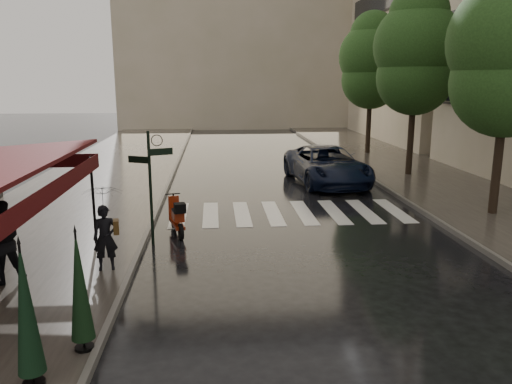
{
  "coord_description": "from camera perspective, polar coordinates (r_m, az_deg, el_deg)",
  "views": [
    {
      "loc": [
        0.51,
        -10.15,
        4.38
      ],
      "look_at": [
        1.63,
        3.08,
        1.4
      ],
      "focal_mm": 35.0,
      "sensor_mm": 36.0,
      "label": 1
    }
  ],
  "objects": [
    {
      "name": "pedestrian_with_umbrella",
      "position": [
        11.69,
        -17.07,
        -1.18
      ],
      "size": [
        1.04,
        1.05,
        2.37
      ],
      "rotation": [
        0.0,
        0.0,
        0.18
      ],
      "color": "black",
      "rests_on": "sidewalk_near"
    },
    {
      "name": "parked_car",
      "position": [
        21.77,
        8.07,
        3.07
      ],
      "size": [
        3.21,
        6.0,
        1.6
      ],
      "primitive_type": "imported",
      "rotation": [
        0.0,
        0.0,
        0.1
      ],
      "color": "black",
      "rests_on": "ground"
    },
    {
      "name": "curb_near",
      "position": [
        22.66,
        -9.7,
        1.51
      ],
      "size": [
        0.12,
        60.0,
        0.16
      ],
      "primitive_type": "cube",
      "color": "#595651",
      "rests_on": "ground"
    },
    {
      "name": "signpost",
      "position": [
        13.51,
        -11.98,
        1.49
      ],
      "size": [
        1.17,
        0.29,
        3.1
      ],
      "color": "black",
      "rests_on": "ground"
    },
    {
      "name": "parasol_front",
      "position": [
        7.77,
        -24.81,
        -12.07
      ],
      "size": [
        0.39,
        0.39,
        2.17
      ],
      "color": "black",
      "rests_on": "sidewalk_near"
    },
    {
      "name": "backdrop_building",
      "position": [
        48.55,
        -1.96,
        19.3
      ],
      "size": [
        22.0,
        6.0,
        20.0
      ],
      "primitive_type": "cube",
      "color": "tan",
      "rests_on": "ground"
    },
    {
      "name": "ground",
      "position": [
        11.07,
        -7.19,
        -10.77
      ],
      "size": [
        120.0,
        120.0,
        0.0
      ],
      "primitive_type": "plane",
      "color": "black",
      "rests_on": "ground"
    },
    {
      "name": "sidewalk_near",
      "position": [
        23.12,
        -17.25,
        1.31
      ],
      "size": [
        6.0,
        60.0,
        0.12
      ],
      "primitive_type": "cube",
      "color": "#38332D",
      "rests_on": "ground"
    },
    {
      "name": "tree_far",
      "position": [
        30.59,
        13.08,
        14.36
      ],
      "size": [
        3.8,
        3.8,
        8.16
      ],
      "color": "black",
      "rests_on": "sidewalk_far"
    },
    {
      "name": "parasol_back",
      "position": [
        8.47,
        -19.53,
        -10.1
      ],
      "size": [
        0.38,
        0.38,
        2.03
      ],
      "color": "black",
      "rests_on": "sidewalk_near"
    },
    {
      "name": "curb_far",
      "position": [
        23.61,
        12.37,
        1.85
      ],
      "size": [
        0.12,
        60.0,
        0.16
      ],
      "primitive_type": "cube",
      "color": "#595651",
      "rests_on": "ground"
    },
    {
      "name": "tree_mid",
      "position": [
        23.94,
        17.87,
        14.97
      ],
      "size": [
        3.8,
        3.8,
        8.34
      ],
      "color": "black",
      "rests_on": "sidewalk_far"
    },
    {
      "name": "tree_near",
      "position": [
        17.7,
        27.01,
        14.36
      ],
      "size": [
        3.8,
        3.8,
        7.99
      ],
      "color": "black",
      "rests_on": "sidewalk_far"
    },
    {
      "name": "haussmann_far",
      "position": [
        39.83,
        20.02,
        18.96
      ],
      "size": [
        8.0,
        16.0,
        18.5
      ],
      "primitive_type": "cube",
      "color": "tan",
      "rests_on": "ground"
    },
    {
      "name": "sidewalk_far",
      "position": [
        24.58,
        18.62,
        1.86
      ],
      "size": [
        5.5,
        60.0,
        0.12
      ],
      "primitive_type": "cube",
      "color": "#38332D",
      "rests_on": "ground"
    },
    {
      "name": "scooter",
      "position": [
        14.63,
        -9.01,
        -2.88
      ],
      "size": [
        0.68,
        1.63,
        1.09
      ],
      "rotation": [
        0.0,
        0.0,
        0.25
      ],
      "color": "black",
      "rests_on": "ground"
    },
    {
      "name": "crosswalk",
      "position": [
        16.92,
        3.73,
        -2.36
      ],
      "size": [
        7.85,
        3.2,
        0.01
      ],
      "color": "silver",
      "rests_on": "ground"
    },
    {
      "name": "pedestrian_terrace",
      "position": [
        11.95,
        -27.13,
        -5.1
      ],
      "size": [
        1.1,
        1.03,
        1.81
      ],
      "primitive_type": "imported",
      "rotation": [
        0.0,
        0.0,
        3.65
      ],
      "color": "black",
      "rests_on": "sidewalk_near"
    }
  ]
}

